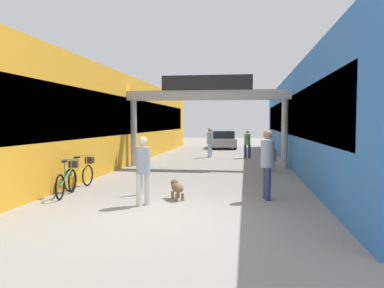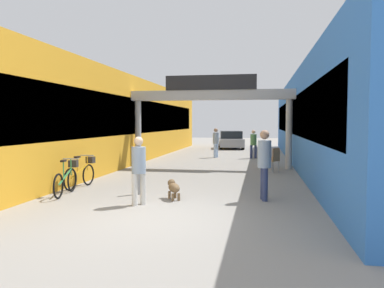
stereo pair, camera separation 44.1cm
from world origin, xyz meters
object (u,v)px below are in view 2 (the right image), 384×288
object	(u,v)px
dog_on_leash	(174,187)
bollard_post_metal	(139,177)
pedestrian_elderly_walking	(216,141)
cafe_chair_wood_farther	(274,156)
pedestrian_companion	(264,160)
bicycle_green_nearest	(67,179)
bicycle_orange_second	(82,173)
pedestrian_carrying_crate	(253,142)
parked_car_silver	(231,140)
pedestrian_with_dog	(139,166)
cafe_chair_wood_nearer	(274,159)

from	to	relation	value
dog_on_leash	bollard_post_metal	distance (m)	1.19
pedestrian_elderly_walking	cafe_chair_wood_farther	distance (m)	5.51
pedestrian_companion	pedestrian_elderly_walking	xyz separation A→B (m)	(-2.56, 11.23, -0.09)
bicycle_green_nearest	bicycle_orange_second	world-z (taller)	same
pedestrian_carrying_crate	parked_car_silver	distance (m)	7.89
bicycle_green_nearest	cafe_chair_wood_farther	world-z (taller)	bicycle_green_nearest
cafe_chair_wood_farther	parked_car_silver	xyz separation A→B (m)	(-2.80, 12.16, 0.10)
parked_car_silver	bollard_post_metal	bearing A→B (deg)	-93.34
pedestrian_elderly_walking	pedestrian_with_dog	bearing A→B (deg)	-91.95
dog_on_leash	bicycle_green_nearest	distance (m)	3.06
pedestrian_companion	bicycle_orange_second	xyz separation A→B (m)	(-5.48, 0.92, -0.60)
bicycle_green_nearest	cafe_chair_wood_farther	xyz separation A→B (m)	(5.86, 6.84, 0.10)
pedestrian_carrying_crate	cafe_chair_wood_nearer	bearing A→B (deg)	-80.84
bicycle_green_nearest	bicycle_orange_second	bearing A→B (deg)	96.18
pedestrian_with_dog	dog_on_leash	distance (m)	1.23
cafe_chair_wood_nearer	dog_on_leash	bearing A→B (deg)	-115.65
bicycle_orange_second	bollard_post_metal	size ratio (longest dim) A/B	1.77
pedestrian_carrying_crate	pedestrian_elderly_walking	xyz separation A→B (m)	(-2.09, 0.08, 0.06)
pedestrian_elderly_walking	pedestrian_companion	bearing A→B (deg)	-77.16
pedestrian_elderly_walking	cafe_chair_wood_nearer	distance (m)	6.52
bollard_post_metal	pedestrian_carrying_crate	bearing A→B (deg)	75.06
bollard_post_metal	cafe_chair_wood_nearer	xyz separation A→B (m)	(3.85, 5.30, 0.06)
pedestrian_carrying_crate	bicycle_orange_second	distance (m)	11.41
pedestrian_with_dog	cafe_chair_wood_farther	world-z (taller)	pedestrian_with_dog
bicycle_orange_second	cafe_chair_wood_nearer	xyz separation A→B (m)	(5.93, 4.54, 0.10)
pedestrian_companion	bollard_post_metal	distance (m)	3.45
bicycle_orange_second	parked_car_silver	world-z (taller)	parked_car_silver
bicycle_orange_second	parked_car_silver	distance (m)	18.18
pedestrian_carrying_crate	parked_car_silver	world-z (taller)	pedestrian_carrying_crate
pedestrian_carrying_crate	bicycle_orange_second	xyz separation A→B (m)	(-5.01, -10.23, -0.45)
bicycle_green_nearest	bollard_post_metal	world-z (taller)	bicycle_green_nearest
parked_car_silver	pedestrian_carrying_crate	bearing A→B (deg)	-76.49
pedestrian_elderly_walking	bollard_post_metal	size ratio (longest dim) A/B	1.74
bollard_post_metal	cafe_chair_wood_farther	size ratio (longest dim) A/B	1.07
bicycle_orange_second	pedestrian_carrying_crate	bearing A→B (deg)	63.90
parked_car_silver	dog_on_leash	bearing A→B (deg)	-90.00
pedestrian_with_dog	bicycle_orange_second	size ratio (longest dim) A/B	0.98
bicycle_orange_second	parked_car_silver	size ratio (longest dim) A/B	0.40
bicycle_orange_second	bollard_post_metal	world-z (taller)	bicycle_orange_second
pedestrian_with_dog	bollard_post_metal	bearing A→B (deg)	108.50
pedestrian_with_dog	parked_car_silver	distance (m)	19.93
dog_on_leash	cafe_chair_wood_farther	distance (m)	7.49
pedestrian_companion	cafe_chair_wood_farther	world-z (taller)	pedestrian_companion
pedestrian_carrying_crate	pedestrian_with_dog	bearing A→B (deg)	-101.59
bollard_post_metal	parked_car_silver	world-z (taller)	parked_car_silver
pedestrian_with_dog	parked_car_silver	world-z (taller)	pedestrian_with_dog
pedestrian_with_dog	pedestrian_companion	bearing A→B (deg)	20.08
pedestrian_companion	pedestrian_elderly_walking	size ratio (longest dim) A/B	1.09
pedestrian_with_dog	cafe_chair_wood_farther	xyz separation A→B (m)	(3.47, 7.75, -0.40)
bicycle_orange_second	cafe_chair_wood_farther	bearing A→B (deg)	43.83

